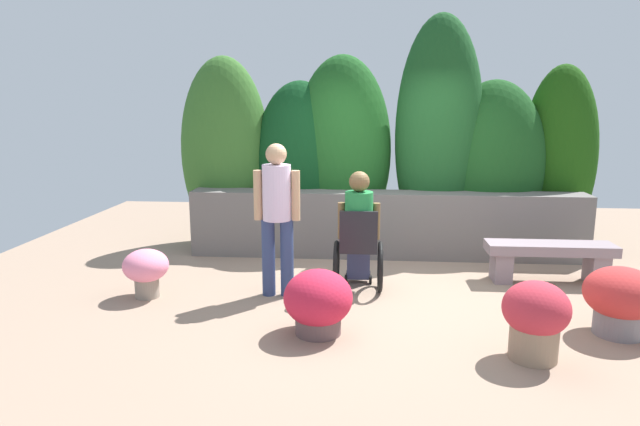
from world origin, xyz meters
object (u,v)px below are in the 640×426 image
stone_bench (549,256)px  flower_pot_red_accent (535,317)px  flower_pot_purple_near (146,269)px  person_in_wheelchair (359,235)px  flower_pot_small_foreground (318,302)px  flower_pot_terracotta_by_wall (621,299)px  person_standing_companion (277,210)px

stone_bench → flower_pot_red_accent: flower_pot_red_accent is taller
flower_pot_purple_near → flower_pot_red_accent: bearing=-17.5°
person_in_wheelchair → flower_pot_red_accent: 2.15m
person_in_wheelchair → flower_pot_small_foreground: (-0.34, -1.22, -0.33)m
flower_pot_purple_near → flower_pot_terracotta_by_wall: bearing=-7.6°
flower_pot_purple_near → flower_pot_red_accent: flower_pot_red_accent is taller
person_in_wheelchair → person_standing_companion: bearing=-158.6°
person_standing_companion → flower_pot_purple_near: size_ratio=3.12×
person_standing_companion → flower_pot_red_accent: (2.30, -1.34, -0.58)m
flower_pot_terracotta_by_wall → flower_pot_red_accent: 1.06m
flower_pot_purple_near → person_standing_companion: bearing=7.3°
person_in_wheelchair → person_standing_companion: (-0.86, -0.24, 0.32)m
flower_pot_terracotta_by_wall → flower_pot_small_foreground: size_ratio=1.04×
stone_bench → person_standing_companion: person_standing_companion is taller
stone_bench → flower_pot_small_foreground: bearing=-142.1°
person_standing_companion → person_in_wheelchair: bearing=30.0°
stone_bench → flower_pot_terracotta_by_wall: bearing=-79.8°
flower_pot_red_accent → flower_pot_terracotta_by_wall: bearing=31.6°
person_in_wheelchair → flower_pot_red_accent: person_in_wheelchair is taller
person_in_wheelchair → person_standing_companion: person_standing_companion is taller
person_standing_companion → flower_pot_small_foreground: size_ratio=2.63×
person_standing_companion → flower_pot_terracotta_by_wall: person_standing_companion is taller
flower_pot_purple_near → flower_pot_terracotta_by_wall: size_ratio=0.81×
flower_pot_purple_near → flower_pot_red_accent: 3.86m
person_standing_companion → flower_pot_terracotta_by_wall: 3.35m
person_standing_companion → flower_pot_small_foreground: bearing=-48.0°
person_in_wheelchair → flower_pot_small_foreground: bearing=-100.1°
stone_bench → person_standing_companion: size_ratio=0.88×
flower_pot_terracotta_by_wall → flower_pot_red_accent: (-0.90, -0.55, 0.02)m
person_standing_companion → flower_pot_red_accent: person_standing_companion is taller
flower_pot_purple_near → person_in_wheelchair: bearing=10.6°
flower_pot_small_foreground → stone_bench: bearing=33.5°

